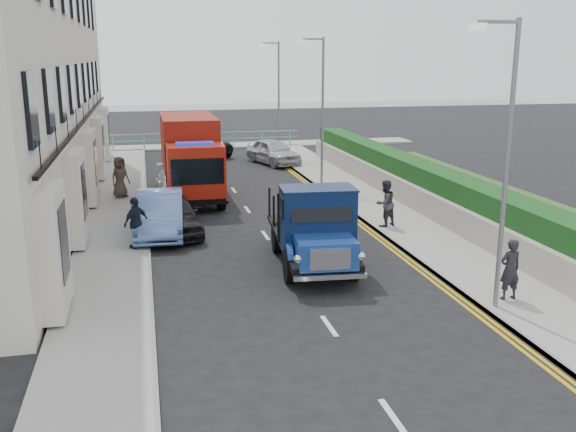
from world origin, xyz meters
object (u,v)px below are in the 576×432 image
object	(u,v)px
red_lorry	(190,155)
pedestrian_east_near	(510,269)
lamp_near	(503,151)
bedford_lorry	(316,233)
lamp_mid	(320,103)
parked_car_front	(173,214)
lamp_far	(277,92)

from	to	relation	value
red_lorry	pedestrian_east_near	bearing A→B (deg)	-64.79
lamp_near	bedford_lorry	world-z (taller)	lamp_near
lamp_mid	parked_car_front	size ratio (longest dim) A/B	1.70
pedestrian_east_near	red_lorry	bearing A→B (deg)	-68.78
red_lorry	bedford_lorry	bearing A→B (deg)	-75.97
lamp_mid	parked_car_front	xyz separation A→B (m)	(-7.34, -7.00, -3.30)
lamp_far	pedestrian_east_near	size ratio (longest dim) A/B	4.39
lamp_near	pedestrian_east_near	distance (m)	3.17
bedford_lorry	pedestrian_east_near	bearing A→B (deg)	-36.04
bedford_lorry	pedestrian_east_near	distance (m)	5.45
bedford_lorry	pedestrian_east_near	world-z (taller)	bedford_lorry
pedestrian_east_near	bedford_lorry	bearing A→B (deg)	-44.90
lamp_far	lamp_mid	bearing A→B (deg)	-90.00
bedford_lorry	red_lorry	distance (m)	11.40
lamp_far	parked_car_front	size ratio (longest dim) A/B	1.70
lamp_far	bedford_lorry	distance (m)	22.53
red_lorry	pedestrian_east_near	size ratio (longest dim) A/B	4.26
lamp_far	red_lorry	size ratio (longest dim) A/B	1.03
red_lorry	pedestrian_east_near	xyz separation A→B (m)	(6.89, -14.59, -0.98)
lamp_mid	lamp_far	bearing A→B (deg)	90.00
red_lorry	parked_car_front	world-z (taller)	red_lorry
lamp_near	lamp_mid	bearing A→B (deg)	90.00
bedford_lorry	parked_car_front	size ratio (longest dim) A/B	1.32
lamp_far	red_lorry	distance (m)	12.85
lamp_near	pedestrian_east_near	bearing A→B (deg)	28.05
bedford_lorry	parked_car_front	world-z (taller)	bedford_lorry
lamp_near	lamp_far	size ratio (longest dim) A/B	1.00
lamp_far	red_lorry	world-z (taller)	lamp_far
parked_car_front	pedestrian_east_near	size ratio (longest dim) A/B	2.58
red_lorry	pedestrian_east_near	distance (m)	16.16
lamp_near	lamp_mid	size ratio (longest dim) A/B	1.00
lamp_near	bedford_lorry	bearing A→B (deg)	131.25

